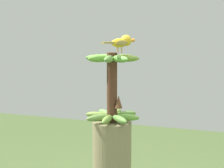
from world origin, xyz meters
name	(u,v)px	position (x,y,z in m)	size (l,w,h in m)	color
banana_bunch	(112,88)	(0.00, 0.00, 1.27)	(0.27, 0.27, 0.33)	#4C2D1E
perched_bird	(122,42)	(0.02, -0.05, 1.49)	(0.17, 0.12, 0.08)	#C68933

